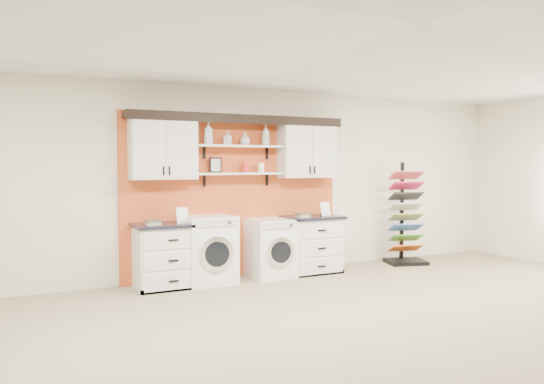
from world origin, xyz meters
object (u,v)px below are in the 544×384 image
base_cabinet_right (311,244)px  washer (208,249)px  sample_rack (405,231)px  base_cabinet_left (167,255)px  dryer (270,248)px

base_cabinet_right → washer: bearing=-179.9°
sample_rack → washer: bearing=-164.1°
base_cabinet_left → dryer: 1.56m
base_cabinet_left → washer: 0.59m
sample_rack → base_cabinet_left: bearing=-164.0°
base_cabinet_right → sample_rack: 1.80m
base_cabinet_right → sample_rack: bearing=-2.0°
dryer → base_cabinet_right: bearing=0.3°
washer → sample_rack: bearing=-1.0°
base_cabinet_left → washer: washer is taller
washer → base_cabinet_left: bearing=179.7°
sample_rack → dryer: bearing=-164.4°
base_cabinet_right → washer: (-1.67, -0.00, 0.04)m
base_cabinet_right → dryer: size_ratio=1.03×
base_cabinet_left → sample_rack: sample_rack is taller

